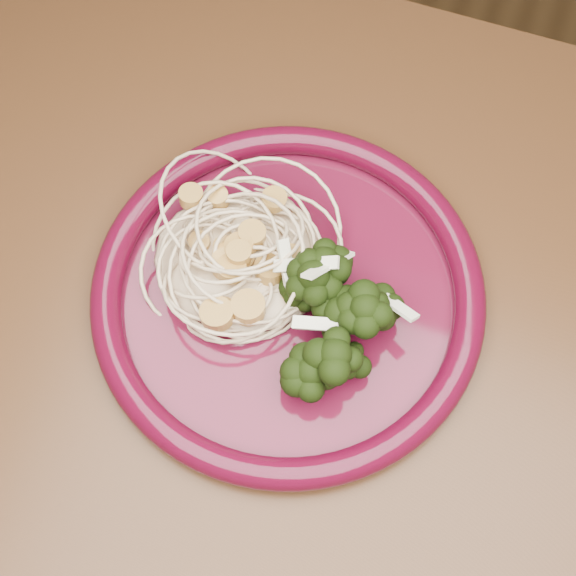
# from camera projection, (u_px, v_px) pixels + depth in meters

# --- Properties ---
(dining_table) EXTENTS (1.20, 0.80, 0.75)m
(dining_table) POSITION_uv_depth(u_px,v_px,m) (230.00, 411.00, 0.69)
(dining_table) COLOR #472814
(dining_table) RESTS_ON ground
(dinner_plate) EXTENTS (0.37, 0.37, 0.03)m
(dinner_plate) POSITION_uv_depth(u_px,v_px,m) (288.00, 293.00, 0.61)
(dinner_plate) COLOR #470B1D
(dinner_plate) RESTS_ON dining_table
(spaghetti_pile) EXTENTS (0.16, 0.15, 0.03)m
(spaghetti_pile) POSITION_uv_depth(u_px,v_px,m) (240.00, 255.00, 0.61)
(spaghetti_pile) COLOR beige
(spaghetti_pile) RESTS_ON dinner_plate
(scallop_cluster) EXTENTS (0.15, 0.15, 0.04)m
(scallop_cluster) POSITION_uv_depth(u_px,v_px,m) (237.00, 233.00, 0.58)
(scallop_cluster) COLOR gold
(scallop_cluster) RESTS_ON spaghetti_pile
(broccoli_pile) EXTENTS (0.12, 0.16, 0.05)m
(broccoli_pile) POSITION_uv_depth(u_px,v_px,m) (350.00, 322.00, 0.58)
(broccoli_pile) COLOR black
(broccoli_pile) RESTS_ON dinner_plate
(onion_garnish) EXTENTS (0.08, 0.10, 0.05)m
(onion_garnish) POSITION_uv_depth(u_px,v_px,m) (354.00, 306.00, 0.55)
(onion_garnish) COLOR #EAEAC8
(onion_garnish) RESTS_ON broccoli_pile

